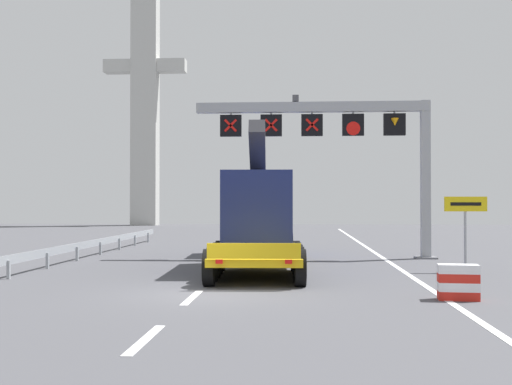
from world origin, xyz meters
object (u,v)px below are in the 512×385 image
(overhead_lane_gantry, at_px, (343,132))
(crash_barrier_striped, at_px, (458,282))
(exit_sign_yellow, at_px, (466,215))
(heavy_haul_truck_yellow, at_px, (260,214))
(bridge_pylon_distant, at_px, (145,94))

(overhead_lane_gantry, distance_m, crash_barrier_striped, 13.54)
(overhead_lane_gantry, xyz_separation_m, exit_sign_yellow, (3.97, -5.52, -3.57))
(heavy_haul_truck_yellow, bearing_deg, bridge_pylon_distant, 109.24)
(exit_sign_yellow, distance_m, bridge_pylon_distant, 53.17)
(overhead_lane_gantry, bearing_deg, bridge_pylon_distant, 114.64)
(crash_barrier_striped, distance_m, bridge_pylon_distant, 58.87)
(exit_sign_yellow, bearing_deg, crash_barrier_striped, -105.62)
(overhead_lane_gantry, xyz_separation_m, heavy_haul_truck_yellow, (-3.57, -2.63, -3.62))
(overhead_lane_gantry, relative_size, crash_barrier_striped, 10.23)
(overhead_lane_gantry, relative_size, bridge_pylon_distant, 0.38)
(bridge_pylon_distant, bearing_deg, exit_sign_yellow, -63.91)
(exit_sign_yellow, bearing_deg, overhead_lane_gantry, 125.74)
(overhead_lane_gantry, relative_size, exit_sign_yellow, 3.97)
(overhead_lane_gantry, height_order, heavy_haul_truck_yellow, overhead_lane_gantry)
(bridge_pylon_distant, bearing_deg, heavy_haul_truck_yellow, -70.76)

